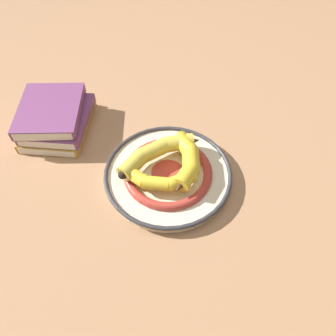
% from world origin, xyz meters
% --- Properties ---
extents(ground_plane, '(2.80, 2.80, 0.00)m').
position_xyz_m(ground_plane, '(0.00, 0.00, 0.00)').
color(ground_plane, '#A87A56').
extents(decorative_bowl, '(0.30, 0.30, 0.03)m').
position_xyz_m(decorative_bowl, '(-0.03, -0.03, 0.02)').
color(decorative_bowl, beige).
rests_on(decorative_bowl, ground_plane).
extents(banana_a, '(0.20, 0.11, 0.04)m').
position_xyz_m(banana_a, '(-0.02, -0.07, 0.05)').
color(banana_a, gold).
rests_on(banana_a, decorative_bowl).
extents(banana_b, '(0.18, 0.09, 0.03)m').
position_xyz_m(banana_b, '(-0.00, 0.00, 0.05)').
color(banana_b, yellow).
rests_on(banana_b, decorative_bowl).
extents(banana_c, '(0.08, 0.17, 0.04)m').
position_xyz_m(banana_c, '(-0.08, -0.03, 0.05)').
color(banana_c, gold).
rests_on(banana_c, decorative_bowl).
extents(book_stack, '(0.20, 0.23, 0.08)m').
position_xyz_m(book_stack, '(0.23, -0.24, 0.04)').
color(book_stack, '#B28933').
rests_on(book_stack, ground_plane).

